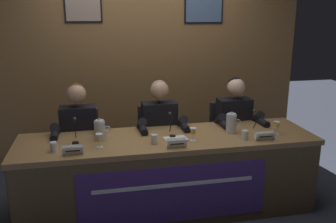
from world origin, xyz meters
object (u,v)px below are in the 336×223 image
Objects in this scene: chair_left at (81,154)px; document_stack_center at (176,139)px; water_cup_left at (54,147)px; water_pitcher_left_side at (100,130)px; water_cup_right at (245,135)px; nameplate_left at (73,150)px; conference_table at (170,166)px; juice_glass_left at (99,138)px; water_cup_center at (154,140)px; panelist_right at (236,125)px; panelist_left at (79,135)px; microphone_center at (172,129)px; juice_glass_center at (193,132)px; juice_glass_right at (277,125)px; water_pitcher_right_side at (231,123)px; panelist_center at (161,130)px; microphone_left at (75,135)px; microphone_right at (257,126)px; nameplate_center at (177,143)px; chair_center at (158,148)px; nameplate_right at (265,136)px; chair_right at (229,143)px.

chair_left is 4.02× the size of document_stack_center.
water_pitcher_left_side is at bearing 28.45° from water_cup_left.
chair_left is 1.74m from water_cup_right.
chair_left is 0.91m from nameplate_left.
juice_glass_left is at bearing -176.74° from conference_table.
panelist_right is (0.99, 0.52, -0.08)m from water_cup_center.
panelist_left reaches higher than microphone_center.
juice_glass_left is at bearing 179.94° from juice_glass_center.
water_pitcher_left_side is at bearing 177.89° from microphone_center.
water_pitcher_left_side reaches higher than water_cup_left.
microphone_center is 0.88m from panelist_right.
juice_glass_right is (0.84, 0.02, 0.00)m from juice_glass_center.
conference_table is at bearing -169.76° from water_pitcher_right_side.
juice_glass_left reaches higher than document_stack_center.
water_pitcher_right_side reaches higher than water_cup_right.
panelist_center is at bearing 180.00° from panelist_right.
conference_table is at bearing -107.31° from microphone_center.
microphone_center is at bearing 171.96° from juice_glass_right.
water_cup_center is (0.69, -0.17, -0.04)m from microphone_left.
microphone_right reaches higher than conference_table.
water_cup_center is (-0.36, -0.00, -0.05)m from juice_glass_center.
nameplate_center is 0.68m from water_pitcher_right_side.
water_pitcher_right_side is at bearing 6.76° from juice_glass_left.
water_cup_right is (0.84, -0.05, 0.00)m from water_cup_center.
conference_table is 0.93m from microphone_right.
panelist_center is (0.00, -0.20, 0.28)m from chair_center.
juice_glass_right reaches higher than conference_table.
juice_glass_center reaches higher than nameplate_left.
water_cup_left reaches higher than nameplate_left.
juice_glass_center is 0.18m from document_stack_center.
conference_table is 2.31× the size of panelist_left.
microphone_left is at bearing -174.09° from water_pitcher_left_side.
water_cup_left is 0.39× the size of microphone_right.
juice_glass_right is at bearing 37.19° from nameplate_right.
conference_table is 22.57× the size of juice_glass_left.
microphone_center is (0.04, -0.35, 0.12)m from panelist_center.
microphone_right reaches higher than juice_glass_center.
water_pitcher_right_side reaches higher than document_stack_center.
juice_glass_left is 0.59× the size of water_pitcher_left_side.
chair_right is (1.68, 0.55, -0.40)m from microphone_left.
microphone_center is at bearing -21.80° from panelist_left.
document_stack_center is at bearing -10.65° from water_pitcher_left_side.
panelist_left is 9.78× the size of juice_glass_left.
juice_glass_left is 0.57× the size of microphone_center.
conference_table is at bearing -158.78° from document_stack_center.
document_stack_center reaches higher than conference_table.
nameplate_left is at bearing -159.26° from panelist_right.
microphone_left is 1.00× the size of microphone_center.
microphone_right is (1.72, -0.08, 0.00)m from microphone_left.
water_cup_center and water_cup_right have the same top height.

